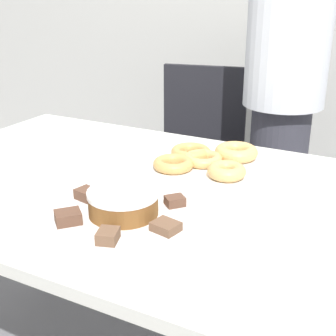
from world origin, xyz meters
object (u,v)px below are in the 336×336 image
object	(u,v)px
frosted_cake	(123,202)
plate_donuts	(203,165)
person_standing	(284,91)
plate_cake	(124,215)
office_chair_left	(196,172)

from	to	relation	value
frosted_cake	plate_donuts	bearing A→B (deg)	85.31
plate_donuts	frosted_cake	size ratio (longest dim) A/B	2.33
person_standing	frosted_cake	size ratio (longest dim) A/B	9.88
plate_cake	frosted_cake	size ratio (longest dim) A/B	2.11
office_chair_left	plate_donuts	xyz separation A→B (m)	(0.31, -0.66, 0.32)
plate_cake	plate_donuts	world-z (taller)	same
person_standing	office_chair_left	size ratio (longest dim) A/B	1.79
plate_cake	person_standing	bearing A→B (deg)	84.45
plate_cake	frosted_cake	xyz separation A→B (m)	(0.00, 0.00, 0.03)
person_standing	frosted_cake	distance (m)	1.04
plate_donuts	frosted_cake	xyz separation A→B (m)	(-0.03, -0.39, 0.03)
person_standing	plate_donuts	bearing A→B (deg)	-96.07
person_standing	frosted_cake	world-z (taller)	person_standing
person_standing	plate_donuts	world-z (taller)	person_standing
plate_cake	plate_donuts	distance (m)	0.39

